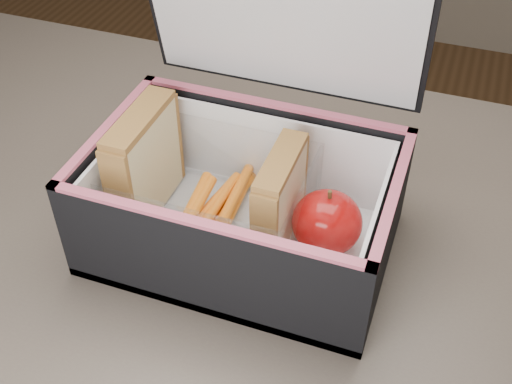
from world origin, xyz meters
TOP-DOWN VIEW (x-y plane):
  - kitchen_table at (0.00, 0.00)m, footprint 1.20×0.80m
  - lunch_bag at (0.03, 0.05)m, footprint 0.29×0.23m
  - plastic_tub at (-0.00, 0.05)m, footprint 0.19×0.14m
  - sandwich_left at (-0.07, 0.05)m, footprint 0.03×0.10m
  - sandwich_right at (0.07, 0.05)m, footprint 0.03×0.09m
  - carrot_sticks at (0.00, 0.06)m, footprint 0.05×0.13m
  - paper_napkin at (0.12, 0.05)m, footprint 0.09×0.10m
  - red_apple at (0.12, 0.05)m, footprint 0.07×0.07m

SIDE VIEW (x-z plane):
  - kitchen_table at x=0.00m, z-range 0.28..1.03m
  - paper_napkin at x=0.12m, z-range 0.76..0.77m
  - carrot_sticks at x=0.00m, z-range 0.77..0.80m
  - red_apple at x=0.12m, z-range 0.77..0.84m
  - plastic_tub at x=0.00m, z-range 0.76..0.84m
  - lunch_bag at x=0.03m, z-range 0.67..0.96m
  - sandwich_right at x=0.07m, z-range 0.77..0.87m
  - sandwich_left at x=-0.07m, z-range 0.77..0.88m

